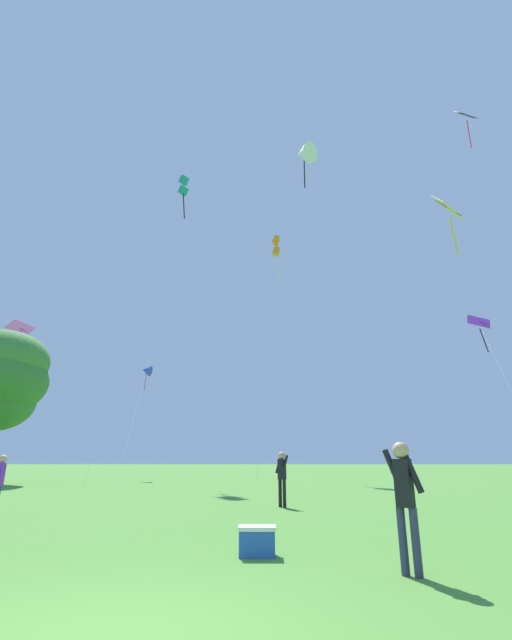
{
  "coord_description": "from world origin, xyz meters",
  "views": [
    {
      "loc": [
        1.38,
        -4.2,
        1.43
      ],
      "look_at": [
        0.56,
        26.47,
        11.17
      ],
      "focal_mm": 24.94,
      "sensor_mm": 36.0,
      "label": 1
    }
  ],
  "objects_px": {
    "person_near_tree": "(282,473)",
    "person_in_red_shirt": "(405,493)",
    "kite_orange_box": "(276,248)",
    "kite_teal_box": "(183,187)",
    "kite_pink_low": "(17,336)",
    "kite_blue_delta": "(146,371)",
    "kite_white_distant": "(304,154)",
    "kite_yellow_diamond": "(453,218)",
    "kite_purple_streamer": "(481,328)",
    "picnic_cooler": "(257,541)",
    "kite_black_large": "(471,128)"
  },
  "relations": [
    {
      "from": "person_near_tree",
      "to": "person_in_red_shirt",
      "type": "distance_m",
      "value": 9.05
    },
    {
      "from": "kite_orange_box",
      "to": "kite_teal_box",
      "type": "bearing_deg",
      "value": -167.25
    },
    {
      "from": "kite_pink_low",
      "to": "kite_blue_delta",
      "type": "bearing_deg",
      "value": 35.98
    },
    {
      "from": "kite_white_distant",
      "to": "kite_yellow_diamond",
      "type": "relative_size",
      "value": 1.68
    },
    {
      "from": "kite_blue_delta",
      "to": "kite_teal_box",
      "type": "distance_m",
      "value": 18.48
    },
    {
      "from": "kite_yellow_diamond",
      "to": "person_in_red_shirt",
      "type": "height_order",
      "value": "kite_yellow_diamond"
    },
    {
      "from": "kite_orange_box",
      "to": "kite_blue_delta",
      "type": "bearing_deg",
      "value": -172.97
    },
    {
      "from": "kite_purple_streamer",
      "to": "kite_yellow_diamond",
      "type": "distance_m",
      "value": 11.04
    },
    {
      "from": "kite_orange_box",
      "to": "kite_purple_streamer",
      "type": "bearing_deg",
      "value": -33.79
    },
    {
      "from": "picnic_cooler",
      "to": "kite_blue_delta",
      "type": "bearing_deg",
      "value": 108.98
    },
    {
      "from": "kite_white_distant",
      "to": "kite_blue_delta",
      "type": "bearing_deg",
      "value": 147.86
    },
    {
      "from": "person_near_tree",
      "to": "person_in_red_shirt",
      "type": "relative_size",
      "value": 1.02
    },
    {
      "from": "kite_yellow_diamond",
      "to": "kite_teal_box",
      "type": "height_order",
      "value": "kite_teal_box"
    },
    {
      "from": "kite_pink_low",
      "to": "person_near_tree",
      "type": "xyz_separation_m",
      "value": [
        19.6,
        -16.8,
        -9.5
      ]
    },
    {
      "from": "person_in_red_shirt",
      "to": "kite_white_distant",
      "type": "bearing_deg",
      "value": 87.14
    },
    {
      "from": "kite_purple_streamer",
      "to": "picnic_cooler",
      "type": "xyz_separation_m",
      "value": [
        -15.24,
        -22.63,
        -10.1
      ]
    },
    {
      "from": "kite_purple_streamer",
      "to": "kite_blue_delta",
      "type": "distance_m",
      "value": 27.02
    },
    {
      "from": "kite_purple_streamer",
      "to": "picnic_cooler",
      "type": "height_order",
      "value": "kite_purple_streamer"
    },
    {
      "from": "kite_pink_low",
      "to": "person_in_red_shirt",
      "type": "height_order",
      "value": "kite_pink_low"
    },
    {
      "from": "kite_pink_low",
      "to": "picnic_cooler",
      "type": "bearing_deg",
      "value": -52.26
    },
    {
      "from": "kite_pink_low",
      "to": "kite_white_distant",
      "type": "relative_size",
      "value": 0.47
    },
    {
      "from": "kite_yellow_diamond",
      "to": "kite_orange_box",
      "type": "distance_m",
      "value": 22.1
    },
    {
      "from": "person_near_tree",
      "to": "kite_purple_streamer",
      "type": "bearing_deg",
      "value": 45.59
    },
    {
      "from": "kite_pink_low",
      "to": "person_near_tree",
      "type": "distance_m",
      "value": 27.51
    },
    {
      "from": "kite_teal_box",
      "to": "person_near_tree",
      "type": "height_order",
      "value": "kite_teal_box"
    },
    {
      "from": "kite_yellow_diamond",
      "to": "picnic_cooler",
      "type": "bearing_deg",
      "value": -126.97
    },
    {
      "from": "kite_white_distant",
      "to": "kite_orange_box",
      "type": "height_order",
      "value": "kite_white_distant"
    },
    {
      "from": "kite_black_large",
      "to": "person_in_red_shirt",
      "type": "relative_size",
      "value": 17.12
    },
    {
      "from": "kite_white_distant",
      "to": "person_near_tree",
      "type": "bearing_deg",
      "value": -100.2
    },
    {
      "from": "kite_white_distant",
      "to": "person_in_red_shirt",
      "type": "xyz_separation_m",
      "value": [
        -1.16,
        -23.23,
        -23.71
      ]
    },
    {
      "from": "kite_white_distant",
      "to": "picnic_cooler",
      "type": "xyz_separation_m",
      "value": [
        -3.2,
        -22.01,
        -24.5
      ]
    },
    {
      "from": "kite_yellow_diamond",
      "to": "kite_blue_delta",
      "type": "relative_size",
      "value": 1.35
    },
    {
      "from": "kite_yellow_diamond",
      "to": "person_in_red_shirt",
      "type": "bearing_deg",
      "value": -118.86
    },
    {
      "from": "kite_white_distant",
      "to": "kite_purple_streamer",
      "type": "xyz_separation_m",
      "value": [
        12.04,
        0.62,
        -14.4
      ]
    },
    {
      "from": "kite_yellow_diamond",
      "to": "kite_purple_streamer",
      "type": "bearing_deg",
      "value": 60.9
    },
    {
      "from": "kite_teal_box",
      "to": "kite_orange_box",
      "type": "relative_size",
      "value": 1.25
    },
    {
      "from": "kite_orange_box",
      "to": "kite_black_large",
      "type": "bearing_deg",
      "value": -34.3
    },
    {
      "from": "person_near_tree",
      "to": "kite_blue_delta",
      "type": "bearing_deg",
      "value": 115.97
    },
    {
      "from": "kite_yellow_diamond",
      "to": "person_near_tree",
      "type": "distance_m",
      "value": 16.92
    },
    {
      "from": "kite_black_large",
      "to": "kite_white_distant",
      "type": "bearing_deg",
      "value": 178.26
    },
    {
      "from": "kite_pink_low",
      "to": "kite_purple_streamer",
      "type": "relative_size",
      "value": 1.04
    },
    {
      "from": "kite_yellow_diamond",
      "to": "kite_blue_delta",
      "type": "xyz_separation_m",
      "value": [
        -20.67,
        17.17,
        -4.77
      ]
    },
    {
      "from": "kite_black_large",
      "to": "picnic_cooler",
      "type": "bearing_deg",
      "value": -127.32
    },
    {
      "from": "kite_black_large",
      "to": "kite_purple_streamer",
      "type": "xyz_separation_m",
      "value": [
        -1.23,
        1.02,
        -16.21
      ]
    },
    {
      "from": "kite_orange_box",
      "to": "person_near_tree",
      "type": "distance_m",
      "value": 31.87
    },
    {
      "from": "kite_orange_box",
      "to": "person_near_tree",
      "type": "bearing_deg",
      "value": -91.17
    },
    {
      "from": "kite_teal_box",
      "to": "picnic_cooler",
      "type": "bearing_deg",
      "value": -74.99
    },
    {
      "from": "kite_blue_delta",
      "to": "person_in_red_shirt",
      "type": "bearing_deg",
      "value": -68.46
    },
    {
      "from": "kite_yellow_diamond",
      "to": "person_in_red_shirt",
      "type": "relative_size",
      "value": 9.11
    },
    {
      "from": "picnic_cooler",
      "to": "kite_white_distant",
      "type": "bearing_deg",
      "value": 81.73
    }
  ]
}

